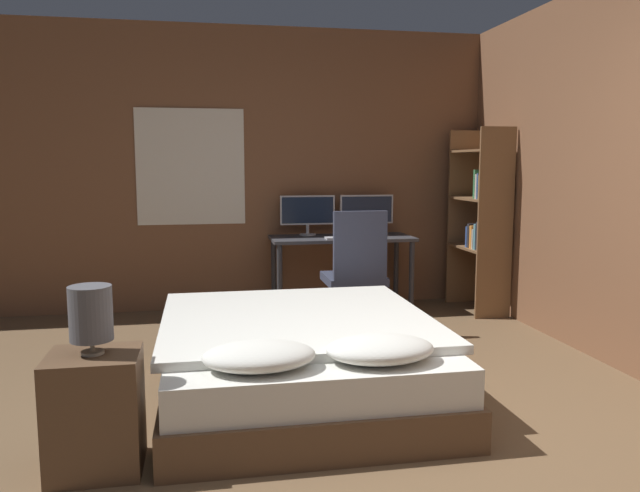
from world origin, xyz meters
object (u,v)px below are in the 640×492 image
Objects in this scene: bedside_lamp at (91,314)px; bookshelf at (482,215)px; nightstand at (96,412)px; monitor_left at (308,212)px; desk at (341,247)px; monitor_right at (367,211)px; bed at (299,358)px; computer_mouse at (375,236)px; keyboard at (346,238)px; office_chair at (355,283)px.

bookshelf is (3.10, 2.60, 0.19)m from bedside_lamp.
monitor_left is at bearing 63.78° from nightstand.
monitor_left reaches higher than desk.
monitor_right reaches higher than desk.
desk is at bearing 70.85° from bed.
desk is 19.23× the size of computer_mouse.
bedside_lamp is 0.23× the size of desk.
computer_mouse is (0.28, 0.00, 0.01)m from keyboard.
monitor_left is 0.71m from computer_mouse.
monitor_left is (0.44, 2.31, 0.70)m from bed.
office_chair is at bearing 50.24° from nightstand.
nightstand is 1.46× the size of keyboard.
bedside_lamp reaches higher than computer_mouse.
office_chair reaches higher than computer_mouse.
desk is 0.35m from computer_mouse.
bookshelf is (1.60, -0.45, -0.01)m from monitor_left.
bookshelf reaches higher than keyboard.
office_chair is 1.53m from bookshelf.
office_chair is (1.75, 2.10, 0.14)m from nightstand.
monitor_left reaches higher than keyboard.
bedside_lamp is 0.18× the size of bookshelf.
nightstand is (-1.06, -0.74, 0.04)m from bed.
bedside_lamp is at bearing -123.84° from keyboard.
keyboard is at bearing -128.52° from monitor_right.
desk is 0.21m from keyboard.
bookshelf is at bearing 39.99° from nightstand.
desk is 0.78× the size of bookshelf.
keyboard is at bearing 56.16° from bedside_lamp.
keyboard reaches higher than desk.
bed is 2.28m from desk.
monitor_right is 1.41× the size of keyboard.
bed is 2.85m from bookshelf.
computer_mouse is 0.74m from office_chair.
bed is 5.12× the size of keyboard.
computer_mouse is at bearing 0.00° from keyboard.
desk is at bearing 57.89° from bedside_lamp.
nightstand is 4.10m from bookshelf.
keyboard is 0.28m from computer_mouse.
bed is 27.61× the size of computer_mouse.
bookshelf is at bearing -3.56° from keyboard.
nightstand is 1.76× the size of bedside_lamp.
office_chair is (1.75, 2.10, -0.32)m from bedside_lamp.
monitor_right reaches higher than bed.
monitor_left is 0.59m from monitor_right.
office_chair reaches higher than desk.
bed and nightstand have the same top height.
bed is at bearing -117.64° from computer_mouse.
bed is 2.46m from monitor_left.
computer_mouse is at bearing 52.24° from bedside_lamp.
bedside_lamp is 3.39m from computer_mouse.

